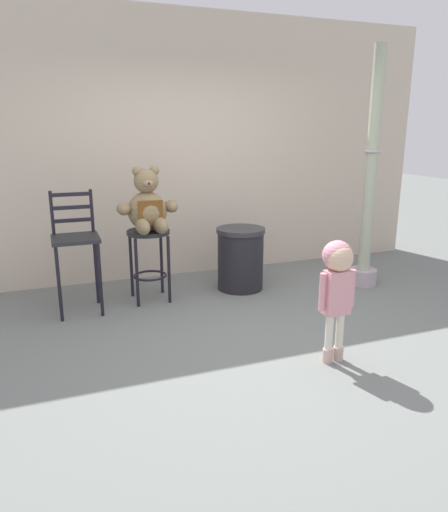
{
  "coord_description": "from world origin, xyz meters",
  "views": [
    {
      "loc": [
        -1.48,
        -3.4,
        1.74
      ],
      "look_at": [
        -0.04,
        0.43,
        0.63
      ],
      "focal_mm": 33.16,
      "sensor_mm": 36.0,
      "label": 1
    }
  ],
  "objects_px": {
    "teddy_bear": "(148,208)",
    "trash_bin": "(240,258)",
    "child_walking": "(337,275)",
    "bar_stool_with_teddy": "(149,249)",
    "bar_chair_empty": "(76,244)",
    "lamppost": "(369,197)"
  },
  "relations": [
    {
      "from": "teddy_bear",
      "to": "trash_bin",
      "type": "distance_m",
      "value": 1.2
    },
    {
      "from": "bar_stool_with_teddy",
      "to": "teddy_bear",
      "type": "xyz_separation_m",
      "value": [
        0.0,
        -0.03,
        0.44
      ]
    },
    {
      "from": "bar_stool_with_teddy",
      "to": "child_walking",
      "type": "xyz_separation_m",
      "value": [
        1.02,
        -1.84,
        0.15
      ]
    },
    {
      "from": "bar_stool_with_teddy",
      "to": "bar_chair_empty",
      "type": "distance_m",
      "value": 0.73
    },
    {
      "from": "child_walking",
      "to": "trash_bin",
      "type": "bearing_deg",
      "value": -80.04
    },
    {
      "from": "teddy_bear",
      "to": "bar_stool_with_teddy",
      "type": "bearing_deg",
      "value": 90.0
    },
    {
      "from": "trash_bin",
      "to": "lamppost",
      "type": "distance_m",
      "value": 1.57
    },
    {
      "from": "child_walking",
      "to": "bar_chair_empty",
      "type": "bearing_deg",
      "value": -35.75
    },
    {
      "from": "bar_chair_empty",
      "to": "trash_bin",
      "type": "bearing_deg",
      "value": 2.42
    },
    {
      "from": "bar_stool_with_teddy",
      "to": "bar_chair_empty",
      "type": "relative_size",
      "value": 0.63
    },
    {
      "from": "bar_stool_with_teddy",
      "to": "child_walking",
      "type": "relative_size",
      "value": 0.78
    },
    {
      "from": "child_walking",
      "to": "trash_bin",
      "type": "relative_size",
      "value": 1.38
    },
    {
      "from": "bar_stool_with_teddy",
      "to": "lamppost",
      "type": "relative_size",
      "value": 0.29
    },
    {
      "from": "bar_stool_with_teddy",
      "to": "bar_chair_empty",
      "type": "height_order",
      "value": "bar_chair_empty"
    },
    {
      "from": "teddy_bear",
      "to": "trash_bin",
      "type": "height_order",
      "value": "teddy_bear"
    },
    {
      "from": "teddy_bear",
      "to": "child_walking",
      "type": "xyz_separation_m",
      "value": [
        1.02,
        -1.81,
        -0.29
      ]
    },
    {
      "from": "bar_stool_with_teddy",
      "to": "child_walking",
      "type": "height_order",
      "value": "child_walking"
    },
    {
      "from": "lamppost",
      "to": "bar_chair_empty",
      "type": "xyz_separation_m",
      "value": [
        -3.11,
        0.29,
        -0.33
      ]
    },
    {
      "from": "bar_stool_with_teddy",
      "to": "teddy_bear",
      "type": "relative_size",
      "value": 1.16
    },
    {
      "from": "bar_stool_with_teddy",
      "to": "child_walking",
      "type": "bearing_deg",
      "value": -60.93
    },
    {
      "from": "lamppost",
      "to": "bar_stool_with_teddy",
      "type": "bearing_deg",
      "value": 171.42
    },
    {
      "from": "teddy_bear",
      "to": "trash_bin",
      "type": "bearing_deg",
      "value": 1.72
    }
  ]
}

